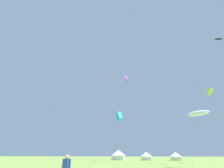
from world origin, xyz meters
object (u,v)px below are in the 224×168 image
Objects in this scene: kite_cyan_box at (119,116)px; kite_lime_box at (210,91)px; kite_white_parafoil at (198,113)px; kite_black_parafoil at (219,40)px; festival_tent_right at (118,154)px; festival_tent_left at (146,156)px; kite_purple_diamond at (126,79)px; festival_tent_center at (176,156)px.

kite_lime_box reaches higher than kite_cyan_box.
kite_lime_box reaches higher than kite_white_parafoil.
kite_white_parafoil is 0.54× the size of kite_cyan_box.
festival_tent_right is (-29.57, 24.84, -26.13)m from kite_black_parafoil.
festival_tent_left is (-17.59, 19.00, -15.25)m from kite_lime_box.
kite_black_parafoil is 0.94× the size of kite_purple_diamond.
kite_white_parafoil is 42.38m from kite_purple_diamond.
festival_tent_center is at bearing 113.10° from kite_black_parafoil.
kite_black_parafoil reaches higher than festival_tent_right.
kite_white_parafoil is 39.00m from festival_tent_left.
kite_purple_diamond reaches higher than festival_tent_right.
festival_tent_right reaches higher than festival_tent_left.
festival_tent_center is at bearing 113.21° from kite_lime_box.
festival_tent_center is (-10.59, 24.84, -26.54)m from kite_black_parafoil.
kite_white_parafoil is at bearing -75.94° from festival_tent_left.
kite_lime_box reaches higher than festival_tent_center.
kite_white_parafoil is at bearing -90.13° from festival_tent_center.
kite_black_parafoil is 46.63m from festival_tent_right.
kite_white_parafoil reaches higher than festival_tent_right.
kite_purple_diamond is at bearing -146.35° from festival_tent_left.
festival_tent_left is at bearing 132.79° from kite_lime_box.
kite_purple_diamond is at bearing 64.37° from kite_cyan_box.
kite_lime_box is at bearing 65.84° from kite_white_parafoil.
kite_black_parafoil reaches higher than kite_lime_box.
kite_cyan_box is (-16.96, 29.21, 5.88)m from kite_white_parafoil.
festival_tent_right is at bearing 116.83° from kite_white_parafoil.
festival_tent_center is (14.88, 3.61, -27.13)m from kite_purple_diamond.
kite_black_parafoil is 7.36× the size of festival_tent_center.
kite_lime_box is 36.31m from festival_tent_right.
festival_tent_left is at bearing 104.06° from kite_white_parafoil.
kite_white_parafoil reaches higher than festival_tent_center.
kite_black_parafoil is 5.68× the size of festival_tent_right.
kite_black_parafoil is (27.64, -16.69, 14.48)m from kite_cyan_box.
festival_tent_right is 18.99m from festival_tent_center.
kite_black_parafoil reaches higher than kite_cyan_box.
festival_tent_center is (17.05, 8.15, -12.06)m from kite_cyan_box.
kite_purple_diamond reaches higher than festival_tent_center.
kite_black_parafoil is 1.61× the size of kite_lime_box.
kite_white_parafoil is 42.26m from festival_tent_right.
kite_purple_diamond is 6.04× the size of festival_tent_right.
kite_purple_diamond is (2.17, 4.53, 15.07)m from kite_cyan_box.
kite_white_parafoil is at bearing -66.33° from kite_purple_diamond.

